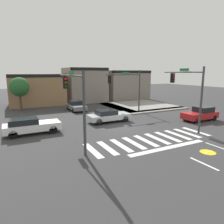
{
  "coord_description": "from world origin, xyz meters",
  "views": [
    {
      "loc": [
        -10.08,
        -17.08,
        5.36
      ],
      "look_at": [
        -1.02,
        0.5,
        1.51
      ],
      "focal_mm": 32.71,
      "sensor_mm": 36.0,
      "label": 1
    }
  ],
  "objects_px": {
    "traffic_signal_northeast": "(127,84)",
    "car_white": "(30,126)",
    "traffic_signal_southeast": "(187,87)",
    "car_red": "(201,114)",
    "car_silver": "(108,116)",
    "car_gray": "(76,106)",
    "roadside_tree": "(19,87)",
    "traffic_signal_southwest": "(74,94)"
  },
  "relations": [
    {
      "from": "roadside_tree",
      "to": "car_silver",
      "type": "bearing_deg",
      "value": -55.07
    },
    {
      "from": "traffic_signal_northeast",
      "to": "car_silver",
      "type": "height_order",
      "value": "traffic_signal_northeast"
    },
    {
      "from": "car_gray",
      "to": "roadside_tree",
      "type": "height_order",
      "value": "roadside_tree"
    },
    {
      "from": "car_white",
      "to": "car_red",
      "type": "relative_size",
      "value": 1.13
    },
    {
      "from": "car_gray",
      "to": "roadside_tree",
      "type": "xyz_separation_m",
      "value": [
        -7.02,
        3.14,
        2.65
      ]
    },
    {
      "from": "car_white",
      "to": "car_gray",
      "type": "bearing_deg",
      "value": 52.48
    },
    {
      "from": "car_gray",
      "to": "car_silver",
      "type": "height_order",
      "value": "car_gray"
    },
    {
      "from": "car_red",
      "to": "roadside_tree",
      "type": "distance_m",
      "value": 23.74
    },
    {
      "from": "car_silver",
      "to": "car_red",
      "type": "height_order",
      "value": "car_red"
    },
    {
      "from": "traffic_signal_northeast",
      "to": "car_gray",
      "type": "relative_size",
      "value": 1.36
    },
    {
      "from": "car_gray",
      "to": "traffic_signal_northeast",
      "type": "bearing_deg",
      "value": 47.29
    },
    {
      "from": "traffic_signal_southwest",
      "to": "car_white",
      "type": "bearing_deg",
      "value": 29.68
    },
    {
      "from": "traffic_signal_southwest",
      "to": "car_red",
      "type": "height_order",
      "value": "traffic_signal_southwest"
    },
    {
      "from": "traffic_signal_northeast",
      "to": "traffic_signal_southeast",
      "type": "bearing_deg",
      "value": 95.93
    },
    {
      "from": "traffic_signal_southeast",
      "to": "car_white",
      "type": "bearing_deg",
      "value": 69.34
    },
    {
      "from": "traffic_signal_southeast",
      "to": "car_red",
      "type": "bearing_deg",
      "value": -67.55
    },
    {
      "from": "traffic_signal_northeast",
      "to": "car_gray",
      "type": "height_order",
      "value": "traffic_signal_northeast"
    },
    {
      "from": "car_silver",
      "to": "car_white",
      "type": "xyz_separation_m",
      "value": [
        -8.06,
        -0.77,
        0.04
      ]
    },
    {
      "from": "traffic_signal_southeast",
      "to": "car_gray",
      "type": "relative_size",
      "value": 1.41
    },
    {
      "from": "traffic_signal_northeast",
      "to": "roadside_tree",
      "type": "xyz_separation_m",
      "value": [
        -12.44,
        8.15,
        -0.48
      ]
    },
    {
      "from": "traffic_signal_southeast",
      "to": "traffic_signal_northeast",
      "type": "distance_m",
      "value": 9.27
    },
    {
      "from": "traffic_signal_southwest",
      "to": "car_red",
      "type": "bearing_deg",
      "value": -84.71
    },
    {
      "from": "traffic_signal_southeast",
      "to": "roadside_tree",
      "type": "xyz_separation_m",
      "value": [
        -13.4,
        17.36,
        -0.67
      ]
    },
    {
      "from": "traffic_signal_southeast",
      "to": "traffic_signal_northeast",
      "type": "height_order",
      "value": "traffic_signal_southeast"
    },
    {
      "from": "traffic_signal_southeast",
      "to": "traffic_signal_southwest",
      "type": "bearing_deg",
      "value": 87.93
    },
    {
      "from": "traffic_signal_southwest",
      "to": "car_red",
      "type": "xyz_separation_m",
      "value": [
        15.07,
        1.4,
        -3.12
      ]
    },
    {
      "from": "traffic_signal_southwest",
      "to": "car_silver",
      "type": "xyz_separation_m",
      "value": [
        5.4,
        5.44,
        -3.16
      ]
    },
    {
      "from": "traffic_signal_northeast",
      "to": "roadside_tree",
      "type": "distance_m",
      "value": 14.88
    },
    {
      "from": "car_gray",
      "to": "car_silver",
      "type": "relative_size",
      "value": 0.9
    },
    {
      "from": "car_gray",
      "to": "roadside_tree",
      "type": "bearing_deg",
      "value": -114.12
    },
    {
      "from": "traffic_signal_southeast",
      "to": "car_red",
      "type": "xyz_separation_m",
      "value": [
        4.32,
        1.78,
        -3.27
      ]
    },
    {
      "from": "car_silver",
      "to": "car_white",
      "type": "distance_m",
      "value": 8.1
    },
    {
      "from": "traffic_signal_southeast",
      "to": "car_silver",
      "type": "xyz_separation_m",
      "value": [
        -5.35,
        5.83,
        -3.32
      ]
    },
    {
      "from": "traffic_signal_southwest",
      "to": "roadside_tree",
      "type": "height_order",
      "value": "traffic_signal_southwest"
    },
    {
      "from": "traffic_signal_northeast",
      "to": "car_silver",
      "type": "bearing_deg",
      "value": 37.64
    },
    {
      "from": "roadside_tree",
      "to": "traffic_signal_northeast",
      "type": "bearing_deg",
      "value": -33.22
    },
    {
      "from": "traffic_signal_northeast",
      "to": "car_white",
      "type": "height_order",
      "value": "traffic_signal_northeast"
    },
    {
      "from": "car_gray",
      "to": "car_red",
      "type": "bearing_deg",
      "value": 40.71
    },
    {
      "from": "traffic_signal_southeast",
      "to": "car_white",
      "type": "height_order",
      "value": "traffic_signal_southeast"
    },
    {
      "from": "car_silver",
      "to": "car_red",
      "type": "distance_m",
      "value": 10.48
    },
    {
      "from": "car_gray",
      "to": "traffic_signal_southeast",
      "type": "bearing_deg",
      "value": 24.16
    },
    {
      "from": "traffic_signal_northeast",
      "to": "car_white",
      "type": "distance_m",
      "value": 13.49
    }
  ]
}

